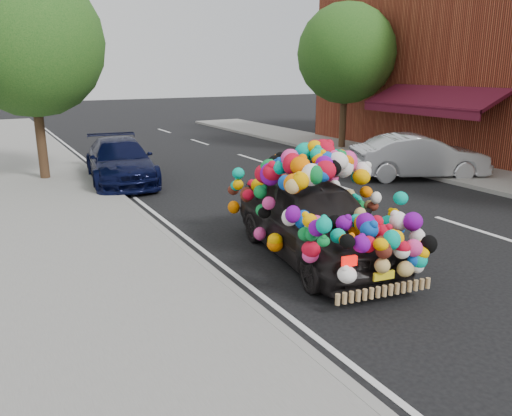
# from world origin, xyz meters

# --- Properties ---
(ground) EXTENTS (100.00, 100.00, 0.00)m
(ground) POSITION_xyz_m (0.00, 0.00, 0.00)
(ground) COLOR black
(ground) RESTS_ON ground
(sidewalk) EXTENTS (4.00, 60.00, 0.12)m
(sidewalk) POSITION_xyz_m (-4.30, 0.00, 0.06)
(sidewalk) COLOR gray
(sidewalk) RESTS_ON ground
(kerb) EXTENTS (0.15, 60.00, 0.13)m
(kerb) POSITION_xyz_m (-2.35, 0.00, 0.07)
(kerb) COLOR gray
(kerb) RESTS_ON ground
(footpath_far) EXTENTS (3.00, 40.00, 0.12)m
(footpath_far) POSITION_xyz_m (8.20, 3.00, 0.06)
(footpath_far) COLOR gray
(footpath_far) RESTS_ON ground
(lane_markings) EXTENTS (6.00, 50.00, 0.01)m
(lane_markings) POSITION_xyz_m (3.60, 0.00, 0.01)
(lane_markings) COLOR silver
(lane_markings) RESTS_ON ground
(tree_near_sidewalk) EXTENTS (4.20, 4.20, 6.13)m
(tree_near_sidewalk) POSITION_xyz_m (-3.80, 9.50, 4.02)
(tree_near_sidewalk) COLOR #332114
(tree_near_sidewalk) RESTS_ON ground
(tree_far_b) EXTENTS (4.00, 4.00, 5.90)m
(tree_far_b) POSITION_xyz_m (8.00, 10.00, 3.89)
(tree_far_b) COLOR #332114
(tree_far_b) RESTS_ON ground
(plush_art_car) EXTENTS (2.66, 4.66, 2.08)m
(plush_art_car) POSITION_xyz_m (-0.34, 0.34, 1.06)
(plush_art_car) COLOR black
(plush_art_car) RESTS_ON ground
(navy_sedan) EXTENTS (2.35, 4.63, 1.29)m
(navy_sedan) POSITION_xyz_m (-1.80, 8.29, 0.64)
(navy_sedan) COLOR black
(navy_sedan) RESTS_ON ground
(silver_hatchback) EXTENTS (4.36, 3.01, 1.36)m
(silver_hatchback) POSITION_xyz_m (6.47, 4.31, 0.68)
(silver_hatchback) COLOR #BABCC2
(silver_hatchback) RESTS_ON ground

